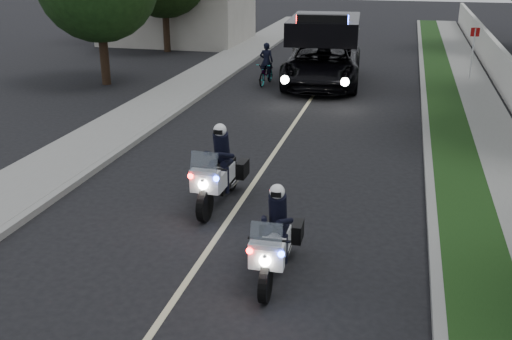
# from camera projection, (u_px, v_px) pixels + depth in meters

# --- Properties ---
(ground) EXTENTS (120.00, 120.00, 0.00)m
(ground) POSITION_uv_depth(u_px,v_px,m) (178.00, 294.00, 9.60)
(ground) COLOR black
(ground) RESTS_ON ground
(curb_right) EXTENTS (0.20, 60.00, 0.15)m
(curb_right) POSITION_uv_depth(u_px,v_px,m) (426.00, 133.00, 17.71)
(curb_right) COLOR gray
(curb_right) RESTS_ON ground
(grass_verge) EXTENTS (1.20, 60.00, 0.16)m
(grass_verge) POSITION_uv_depth(u_px,v_px,m) (450.00, 135.00, 17.55)
(grass_verge) COLOR #193814
(grass_verge) RESTS_ON ground
(sidewalk_right) EXTENTS (1.40, 60.00, 0.16)m
(sidewalk_right) POSITION_uv_depth(u_px,v_px,m) (497.00, 138.00, 17.26)
(sidewalk_right) COLOR gray
(sidewalk_right) RESTS_ON ground
(curb_left) EXTENTS (0.20, 60.00, 0.15)m
(curb_left) POSITION_uv_depth(u_px,v_px,m) (172.00, 116.00, 19.58)
(curb_left) COLOR gray
(curb_left) RESTS_ON ground
(sidewalk_left) EXTENTS (2.00, 60.00, 0.16)m
(sidewalk_left) POSITION_uv_depth(u_px,v_px,m) (141.00, 113.00, 19.83)
(sidewalk_left) COLOR gray
(sidewalk_left) RESTS_ON ground
(lane_marking) EXTENTS (0.12, 50.00, 0.01)m
(lane_marking) POSITION_uv_depth(u_px,v_px,m) (292.00, 126.00, 18.67)
(lane_marking) COLOR #BFB78C
(lane_marking) RESTS_ON ground
(police_moto_left) EXTENTS (0.80, 2.14, 1.80)m
(police_moto_left) POSITION_uv_depth(u_px,v_px,m) (219.00, 204.00, 13.01)
(police_moto_left) COLOR silver
(police_moto_left) RESTS_ON ground
(police_moto_right) EXTENTS (0.73, 1.95, 1.64)m
(police_moto_right) POSITION_uv_depth(u_px,v_px,m) (275.00, 274.00, 10.18)
(police_moto_right) COLOR silver
(police_moto_right) RESTS_ON ground
(police_suv) EXTENTS (3.43, 6.66, 3.14)m
(police_suv) POSITION_uv_depth(u_px,v_px,m) (322.00, 84.00, 24.53)
(police_suv) COLOR black
(police_suv) RESTS_ON ground
(bicycle) EXTENTS (0.70, 1.74, 0.90)m
(bicycle) POSITION_uv_depth(u_px,v_px,m) (266.00, 84.00, 24.42)
(bicycle) COLOR black
(bicycle) RESTS_ON ground
(cyclist) EXTENTS (0.56, 0.39, 1.52)m
(cyclist) POSITION_uv_depth(u_px,v_px,m) (266.00, 84.00, 24.42)
(cyclist) COLOR black
(cyclist) RESTS_ON ground
(sign_post) EXTENTS (0.41, 0.41, 2.33)m
(sign_post) POSITION_uv_depth(u_px,v_px,m) (469.00, 82.00, 24.82)
(sign_post) COLOR #AC0C0D
(sign_post) RESTS_ON ground
(tree_left_near) EXTENTS (5.38, 5.38, 8.00)m
(tree_left_near) POSITION_uv_depth(u_px,v_px,m) (107.00, 84.00, 24.45)
(tree_left_near) COLOR #1A3C14
(tree_left_near) RESTS_ON ground
(tree_left_far) EXTENTS (6.21, 6.21, 8.26)m
(tree_left_far) POSITION_uv_depth(u_px,v_px,m) (168.00, 52.00, 32.18)
(tree_left_far) COLOR black
(tree_left_far) RESTS_ON ground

